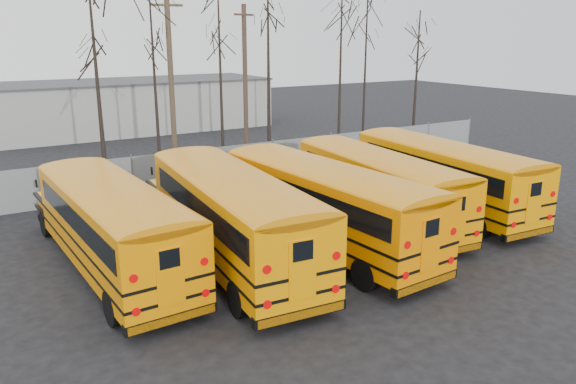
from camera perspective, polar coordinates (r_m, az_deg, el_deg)
ground at (r=20.33m, az=5.59°, el=-6.81°), size 120.00×120.00×0.00m
fence at (r=30.02m, az=-8.18°, el=2.54°), size 40.00×0.04×2.00m
distant_building at (r=49.15m, az=-15.45°, el=8.43°), size 22.00×8.00×4.00m
bus_a at (r=19.47m, az=-17.57°, el=-2.69°), size 3.13×11.44×3.17m
bus_b at (r=19.41m, az=-5.98°, el=-1.73°), size 3.72×12.21×3.37m
bus_c at (r=20.75m, az=3.47°, el=-0.66°), size 3.44×11.85×3.28m
bus_d at (r=23.83m, az=8.85°, el=1.10°), size 3.53×11.31×3.12m
bus_e at (r=26.19m, az=15.21°, el=2.18°), size 3.39×11.60×3.20m
utility_pole_left at (r=33.46m, az=-11.78°, el=10.89°), size 1.78×0.33×9.99m
utility_pole_right at (r=37.11m, az=-4.37°, el=11.30°), size 1.64×0.73×9.60m
tree_2 at (r=29.31m, az=-18.73°, el=9.68°), size 0.26×0.26×10.19m
tree_3 at (r=31.85m, az=-13.37°, el=10.74°), size 0.26×0.26×10.45m
tree_4 at (r=32.75m, az=-6.87°, el=11.67°), size 0.26×0.26×11.02m
tree_5 at (r=35.83m, az=-1.99°, el=11.93°), size 0.26×0.26×10.80m
tree_6 at (r=36.29m, az=5.34°, el=12.38°), size 0.26×0.26×11.38m
tree_7 at (r=38.97m, az=7.86°, el=12.67°), size 0.26×0.26×11.58m
tree_8 at (r=40.76m, az=12.88°, el=10.98°), size 0.26×0.26×9.33m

